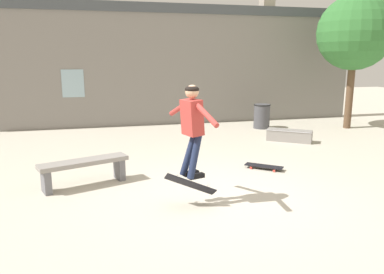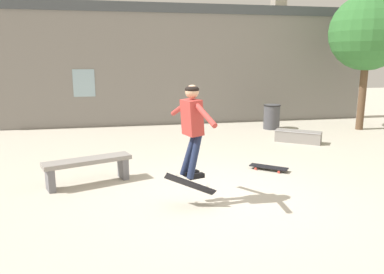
{
  "view_description": "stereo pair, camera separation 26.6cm",
  "coord_description": "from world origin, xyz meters",
  "px_view_note": "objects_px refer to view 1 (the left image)",
  "views": [
    {
      "loc": [
        -1.86,
        -5.71,
        2.34
      ],
      "look_at": [
        -0.46,
        -0.17,
        1.11
      ],
      "focal_mm": 35.0,
      "sensor_mm": 36.0,
      "label": 1
    },
    {
      "loc": [
        -1.6,
        -5.77,
        2.34
      ],
      "look_at": [
        -0.46,
        -0.17,
        1.11
      ],
      "focal_mm": 35.0,
      "sensor_mm": 36.0,
      "label": 2
    }
  ],
  "objects_px": {
    "skate_ledge": "(289,136)",
    "skateboard_resting": "(264,166)",
    "tree_right": "(355,33)",
    "park_bench": "(84,167)",
    "skater": "(192,123)",
    "skateboard_flipping": "(190,184)",
    "trash_bin": "(262,116)"
  },
  "relations": [
    {
      "from": "skateboard_flipping",
      "to": "park_bench",
      "type": "bearing_deg",
      "value": 148.35
    },
    {
      "from": "skater",
      "to": "skateboard_resting",
      "type": "height_order",
      "value": "skater"
    },
    {
      "from": "skate_ledge",
      "to": "skater",
      "type": "distance_m",
      "value": 5.49
    },
    {
      "from": "tree_right",
      "to": "skateboard_flipping",
      "type": "distance_m",
      "value": 8.97
    },
    {
      "from": "park_bench",
      "to": "skate_ledge",
      "type": "xyz_separation_m",
      "value": [
        5.5,
        2.46,
        -0.19
      ]
    },
    {
      "from": "trash_bin",
      "to": "skateboard_flipping",
      "type": "bearing_deg",
      "value": -123.42
    },
    {
      "from": "park_bench",
      "to": "skater",
      "type": "bearing_deg",
      "value": -58.11
    },
    {
      "from": "tree_right",
      "to": "skate_ledge",
      "type": "bearing_deg",
      "value": -154.37
    },
    {
      "from": "tree_right",
      "to": "skateboard_resting",
      "type": "relative_size",
      "value": 5.71
    },
    {
      "from": "tree_right",
      "to": "skateboard_flipping",
      "type": "xyz_separation_m",
      "value": [
        -6.73,
        -5.28,
        -2.71
      ]
    },
    {
      "from": "trash_bin",
      "to": "skateboard_flipping",
      "type": "xyz_separation_m",
      "value": [
        -3.93,
        -5.96,
        -0.05
      ]
    },
    {
      "from": "park_bench",
      "to": "skateboard_flipping",
      "type": "height_order",
      "value": "skateboard_flipping"
    },
    {
      "from": "trash_bin",
      "to": "skateboard_resting",
      "type": "xyz_separation_m",
      "value": [
        -1.93,
        -4.37,
        -0.35
      ]
    },
    {
      "from": "park_bench",
      "to": "skate_ledge",
      "type": "bearing_deg",
      "value": 4.08
    },
    {
      "from": "skate_ledge",
      "to": "skateboard_flipping",
      "type": "distance_m",
      "value": 5.47
    },
    {
      "from": "trash_bin",
      "to": "skater",
      "type": "height_order",
      "value": "skater"
    },
    {
      "from": "skateboard_resting",
      "to": "skateboard_flipping",
      "type": "bearing_deg",
      "value": 78.16
    },
    {
      "from": "skater",
      "to": "skateboard_resting",
      "type": "xyz_separation_m",
      "value": [
        1.95,
        1.49,
        -1.27
      ]
    },
    {
      "from": "trash_bin",
      "to": "skater",
      "type": "xyz_separation_m",
      "value": [
        -3.88,
        -5.86,
        0.91
      ]
    },
    {
      "from": "skateboard_resting",
      "to": "skate_ledge",
      "type": "bearing_deg",
      "value": -88.79
    },
    {
      "from": "trash_bin",
      "to": "skateboard_resting",
      "type": "relative_size",
      "value": 1.07
    },
    {
      "from": "tree_right",
      "to": "skateboard_resting",
      "type": "distance_m",
      "value": 6.72
    },
    {
      "from": "tree_right",
      "to": "skateboard_flipping",
      "type": "relative_size",
      "value": 5.43
    },
    {
      "from": "tree_right",
      "to": "skater",
      "type": "xyz_separation_m",
      "value": [
        -6.68,
        -5.18,
        -1.74
      ]
    },
    {
      "from": "skateboard_resting",
      "to": "trash_bin",
      "type": "bearing_deg",
      "value": -74.04
    },
    {
      "from": "trash_bin",
      "to": "skater",
      "type": "bearing_deg",
      "value": -123.51
    },
    {
      "from": "park_bench",
      "to": "skateboard_flipping",
      "type": "xyz_separation_m",
      "value": [
        1.65,
        -1.44,
        0.02
      ]
    },
    {
      "from": "tree_right",
      "to": "park_bench",
      "type": "height_order",
      "value": "tree_right"
    },
    {
      "from": "tree_right",
      "to": "park_bench",
      "type": "bearing_deg",
      "value": -155.37
    },
    {
      "from": "skate_ledge",
      "to": "skateboard_resting",
      "type": "distance_m",
      "value": 2.95
    },
    {
      "from": "skateboard_flipping",
      "to": "skateboard_resting",
      "type": "distance_m",
      "value": 2.57
    },
    {
      "from": "trash_bin",
      "to": "skateboard_resting",
      "type": "bearing_deg",
      "value": -113.81
    }
  ]
}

